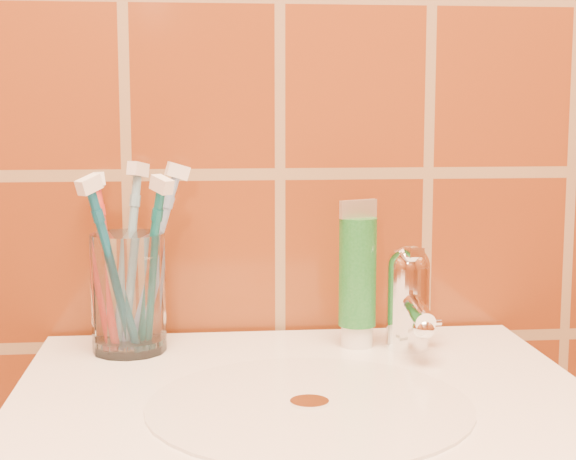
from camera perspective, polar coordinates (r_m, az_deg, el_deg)
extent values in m
cylinder|color=silver|center=(0.82, 1.40, -11.23)|extent=(0.30, 0.30, 0.00)
cylinder|color=white|center=(0.82, 1.40, -11.09)|extent=(0.04, 0.04, 0.00)
cylinder|color=white|center=(1.00, -10.28, -4.02)|extent=(0.10, 0.10, 0.13)
cylinder|color=white|center=(1.02, 4.48, -6.82)|extent=(0.04, 0.04, 0.02)
cylinder|color=#176123|center=(1.00, 4.52, -2.72)|extent=(0.04, 0.04, 0.12)
cube|color=beige|center=(0.99, 4.57, 1.37)|extent=(0.05, 0.01, 0.02)
cylinder|color=white|center=(1.01, 7.75, -4.99)|extent=(0.05, 0.05, 0.09)
sphere|color=white|center=(1.00, 7.80, -2.33)|extent=(0.05, 0.05, 0.05)
cylinder|color=white|center=(0.97, 8.28, -5.06)|extent=(0.02, 0.09, 0.03)
cube|color=white|center=(0.98, 7.98, -1.42)|extent=(0.02, 0.06, 0.01)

